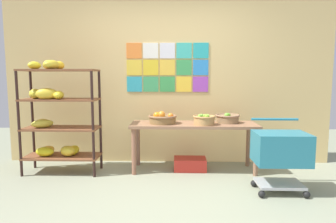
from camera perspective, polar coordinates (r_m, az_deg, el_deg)
name	(u,v)px	position (r m, az deg, el deg)	size (l,w,h in m)	color
ground	(162,208)	(3.14, -1.23, -18.30)	(9.35, 9.35, 0.00)	gray
back_wall_with_art	(167,70)	(4.55, -0.19, 8.05)	(5.00, 0.07, 2.87)	tan
banana_shelf_unit	(55,111)	(4.30, -21.02, 0.05)	(1.02, 0.43, 1.55)	black
display_table	(194,129)	(4.18, 5.03, -3.45)	(1.77, 0.56, 0.68)	#94674A
fruit_basket_back_left	(162,118)	(4.13, -1.08, -1.36)	(0.40, 0.40, 0.18)	olive
fruit_basket_right	(204,120)	(4.05, 7.03, -1.56)	(0.31, 0.31, 0.15)	#B4854D
fruit_basket_back_right	(227,118)	(4.27, 11.46, -1.27)	(0.34, 0.34, 0.15)	olive
produce_crate_under_table	(190,164)	(4.29, 4.29, -10.13)	(0.46, 0.28, 0.17)	red
shopping_cart	(281,151)	(3.62, 21.02, -7.13)	(0.59, 0.48, 0.83)	black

